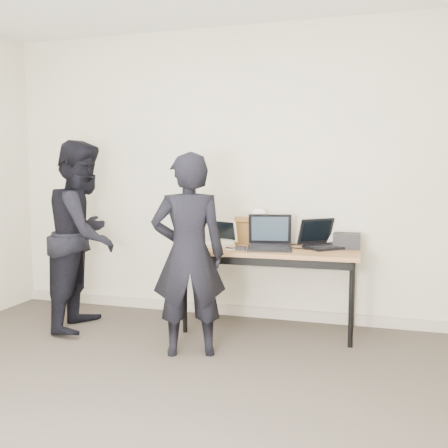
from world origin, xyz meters
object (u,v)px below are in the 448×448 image
at_px(leather_satchel, 256,230).
at_px(person_typist, 189,255).
at_px(laptop_center, 270,241).
at_px(person_observer, 84,235).
at_px(desk, 270,255).
at_px(laptop_beige, 217,241).
at_px(laptop_right, 322,241).
at_px(equipment_box, 347,241).

height_order(leather_satchel, person_typist, person_typist).
height_order(laptop_center, person_observer, person_observer).
distance_m(desk, laptop_beige, 0.49).
bearing_deg(laptop_beige, laptop_right, 36.39).
xyz_separation_m(leather_satchel, person_observer, (-1.42, -0.58, -0.03)).
xyz_separation_m(laptop_right, equipment_box, (0.20, 0.03, 0.01)).
bearing_deg(laptop_center, equipment_box, 7.02).
bearing_deg(equipment_box, person_typist, -140.16).
relative_size(person_typist, person_observer, 0.92).
xyz_separation_m(equipment_box, person_typist, (-1.11, -0.92, -0.03)).
bearing_deg(laptop_beige, person_typist, -62.14).
height_order(equipment_box, person_observer, person_observer).
bearing_deg(person_typist, laptop_center, -144.44).
height_order(laptop_beige, person_observer, person_observer).
relative_size(leather_satchel, equipment_box, 1.65).
bearing_deg(person_typist, laptop_right, -156.48).
xyz_separation_m(laptop_center, equipment_box, (0.63, 0.20, -0.00)).
bearing_deg(equipment_box, laptop_center, -162.47).
distance_m(laptop_beige, laptop_center, 0.48).
relative_size(desk, laptop_right, 3.23).
bearing_deg(leather_satchel, laptop_right, -9.38).
bearing_deg(leather_satchel, person_observer, -161.30).
height_order(desk, leather_satchel, leather_satchel).
bearing_deg(person_typist, desk, -144.36).
relative_size(laptop_beige, laptop_center, 0.86).
distance_m(laptop_beige, person_observer, 1.18).
height_order(laptop_beige, laptop_right, laptop_right).
bearing_deg(laptop_center, desk, 53.77).
height_order(laptop_right, person_typist, person_typist).
relative_size(laptop_right, equipment_box, 2.08).
bearing_deg(equipment_box, desk, -163.05).
relative_size(laptop_right, person_typist, 0.31).
relative_size(laptop_beige, person_observer, 0.23).
height_order(laptop_beige, leather_satchel, leather_satchel).
xyz_separation_m(laptop_center, laptop_right, (0.43, 0.17, -0.01)).
bearing_deg(laptop_right, laptop_center, 161.51).
bearing_deg(person_observer, desk, -87.72).
distance_m(leather_satchel, person_observer, 1.53).
height_order(laptop_center, person_typist, person_typist).
height_order(desk, person_typist, person_typist).
xyz_separation_m(desk, laptop_beige, (-0.48, 0.02, 0.10)).
relative_size(laptop_right, leather_satchel, 1.26).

